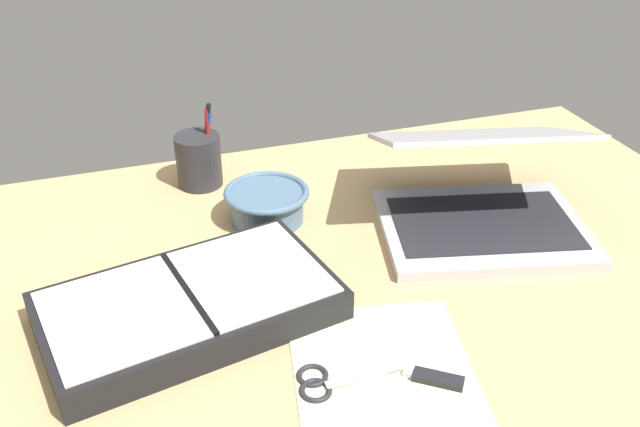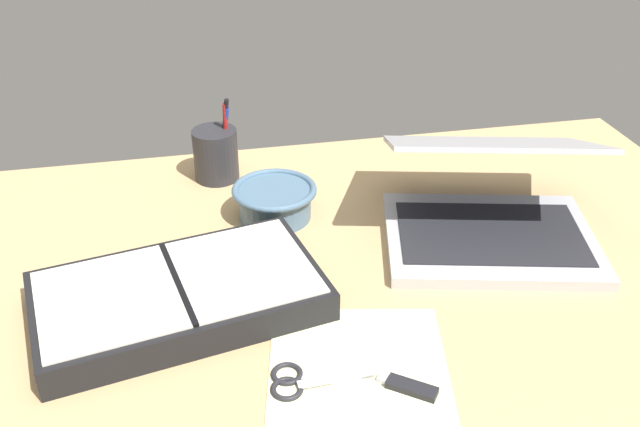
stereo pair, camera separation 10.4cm
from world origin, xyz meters
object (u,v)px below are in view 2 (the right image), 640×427
at_px(bowl, 275,200).
at_px(pen_cup, 216,154).
at_px(planner, 179,296).
at_px(laptop, 490,205).
at_px(scissors, 299,381).

xyz_separation_m(bowl, pen_cup, (-0.08, 0.16, 0.02)).
bearing_deg(planner, laptop, -0.23).
relative_size(laptop, bowl, 2.76).
relative_size(planner, scissors, 3.25).
relative_size(laptop, pen_cup, 2.55).
xyz_separation_m(pen_cup, scissors, (0.05, -0.54, -0.04)).
distance_m(pen_cup, planner, 0.38).
distance_m(bowl, planner, 0.27).
distance_m(planner, scissors, 0.21).
xyz_separation_m(laptop, pen_cup, (-0.40, 0.28, -0.01)).
distance_m(bowl, pen_cup, 0.18).
height_order(pen_cup, planner, pen_cup).
height_order(planner, scissors, planner).
bearing_deg(laptop, scissors, -129.49).
distance_m(laptop, bowl, 0.34).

